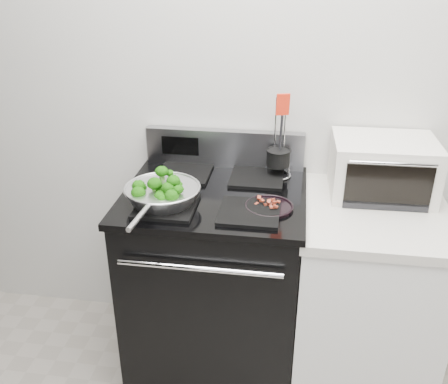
% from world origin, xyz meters
% --- Properties ---
extents(back_wall, '(4.00, 0.02, 2.70)m').
position_xyz_m(back_wall, '(0.00, 1.75, 1.35)').
color(back_wall, beige).
rests_on(back_wall, ground).
extents(gas_range, '(0.79, 0.69, 1.13)m').
position_xyz_m(gas_range, '(-0.30, 1.41, 0.49)').
color(gas_range, black).
rests_on(gas_range, floor).
extents(counter, '(0.62, 0.68, 0.92)m').
position_xyz_m(counter, '(0.39, 1.41, 0.46)').
color(counter, white).
rests_on(counter, floor).
extents(skillet, '(0.32, 0.50, 0.07)m').
position_xyz_m(skillet, '(-0.49, 1.27, 1.00)').
color(skillet, silver).
rests_on(skillet, gas_range).
extents(broccoli_pile, '(0.25, 0.25, 0.09)m').
position_xyz_m(broccoli_pile, '(-0.49, 1.27, 1.02)').
color(broccoli_pile, black).
rests_on(broccoli_pile, skillet).
extents(bacon_plate, '(0.20, 0.20, 0.04)m').
position_xyz_m(bacon_plate, '(-0.06, 1.30, 0.97)').
color(bacon_plate, black).
rests_on(bacon_plate, gas_range).
extents(utensil_holder, '(0.13, 0.13, 0.39)m').
position_xyz_m(utensil_holder, '(-0.04, 1.63, 1.02)').
color(utensil_holder, silver).
rests_on(utensil_holder, gas_range).
extents(toaster_oven, '(0.44, 0.34, 0.25)m').
position_xyz_m(toaster_oven, '(0.42, 1.57, 1.04)').
color(toaster_oven, white).
rests_on(toaster_oven, counter).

